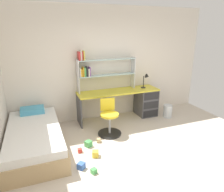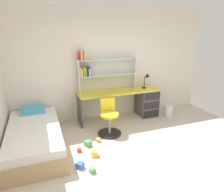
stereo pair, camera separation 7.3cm
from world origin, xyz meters
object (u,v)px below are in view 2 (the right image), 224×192
bed_platform (35,137)px  toy_block_blue_1 (80,165)px  toy_block_green_0 (92,171)px  toy_block_red_4 (79,150)px  swivel_chair (109,121)px  toy_block_green_5 (88,144)px  desk_lamp (147,79)px  bookshelf_hutch (99,68)px  toy_block_natural_2 (98,140)px  desk (139,100)px  toy_block_yellow_3 (95,154)px  waste_bin (169,111)px

bed_platform → toy_block_blue_1: (0.69, -0.93, -0.17)m
bed_platform → toy_block_green_0: bearing=-52.6°
toy_block_green_0 → toy_block_blue_1: (-0.16, 0.19, 0.01)m
bed_platform → toy_block_red_4: 0.91m
swivel_chair → toy_block_green_5: size_ratio=6.68×
swivel_chair → toy_block_red_4: bearing=-147.3°
toy_block_green_0 → toy_block_green_5: (0.12, 0.81, 0.02)m
desk_lamp → bed_platform: (-2.83, -0.71, -0.78)m
desk_lamp → toy_block_red_4: size_ratio=5.17×
toy_block_green_5 → bookshelf_hutch: bearing=63.0°
bookshelf_hutch → toy_block_natural_2: 1.74m
swivel_chair → toy_block_blue_1: (-0.86, -0.99, -0.25)m
desk → toy_block_red_4: desk is taller
toy_block_yellow_3 → toy_block_red_4: (-0.24, 0.24, -0.02)m
bookshelf_hutch → toy_block_blue_1: bearing=-116.3°
swivel_chair → toy_block_green_5: (-0.58, -0.36, -0.25)m
bed_platform → desk: bearing=15.6°
desk → bed_platform: size_ratio=1.01×
bookshelf_hutch → swivel_chair: bearing=-92.5°
bookshelf_hutch → bed_platform: 2.13m
swivel_chair → bed_platform: size_ratio=0.38×
desk_lamp → toy_block_green_5: desk_lamp is taller
desk → toy_block_green_5: desk is taller
waste_bin → toy_block_green_5: bearing=-164.1°
bed_platform → toy_block_blue_1: bed_platform is taller
bookshelf_hutch → toy_block_green_5: 1.85m
toy_block_green_0 → toy_block_blue_1: 0.25m
swivel_chair → toy_block_natural_2: bearing=-140.5°
bookshelf_hutch → swivel_chair: (-0.04, -0.84, -1.02)m
toy_block_green_0 → toy_block_blue_1: bearing=131.5°
desk → toy_block_green_0: size_ratio=25.09×
swivel_chair → toy_block_yellow_3: 0.95m
toy_block_green_0 → toy_block_red_4: (-0.08, 0.67, -0.00)m
swivel_chair → toy_block_green_0: bearing=-120.8°
bookshelf_hutch → toy_block_green_0: (-0.74, -2.01, -1.28)m
toy_block_blue_1 → toy_block_red_4: 0.49m
desk_lamp → toy_block_red_4: desk_lamp is taller
toy_block_yellow_3 → toy_block_green_0: bearing=-109.9°
toy_block_green_0 → toy_block_red_4: 0.68m
desk → bookshelf_hutch: 1.38m
toy_block_green_0 → desk: bearing=46.2°
toy_block_green_0 → bed_platform: bearing=127.4°
desk → swivel_chair: bearing=-147.7°
toy_block_yellow_3 → desk: bearing=41.2°
toy_block_blue_1 → toy_block_natural_2: bearing=53.4°
toy_block_natural_2 → swivel_chair: bearing=39.5°
toy_block_red_4 → toy_block_natural_2: bearing=26.8°
bed_platform → toy_block_yellow_3: bearing=-34.1°
toy_block_yellow_3 → toy_block_green_5: (-0.03, 0.38, 0.00)m
swivel_chair → bed_platform: bearing=-178.0°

